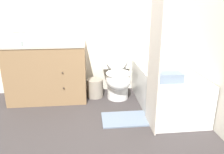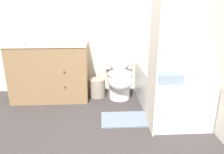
% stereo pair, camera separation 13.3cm
% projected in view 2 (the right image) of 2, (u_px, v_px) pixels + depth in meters
% --- Properties ---
extents(ground_plane, '(14.00, 14.00, 0.00)m').
position_uv_depth(ground_plane, '(99.00, 149.00, 2.18)').
color(ground_plane, '#383333').
extents(wall_back, '(8.00, 0.06, 2.50)m').
position_uv_depth(wall_back, '(97.00, 13.00, 3.34)').
color(wall_back, silver).
rests_on(wall_back, ground_plane).
extents(wall_right, '(0.05, 2.62, 2.50)m').
position_uv_depth(wall_right, '(206.00, 15.00, 2.62)').
color(wall_right, silver).
rests_on(wall_right, ground_plane).
extents(vanity_cabinet, '(1.12, 0.61, 0.85)m').
position_uv_depth(vanity_cabinet, '(51.00, 70.00, 3.27)').
color(vanity_cabinet, olive).
rests_on(vanity_cabinet, ground_plane).
extents(sink_faucet, '(0.14, 0.12, 0.12)m').
position_uv_depth(sink_faucet, '(51.00, 38.00, 3.31)').
color(sink_faucet, silver).
rests_on(sink_faucet, vanity_cabinet).
extents(toilet, '(0.41, 0.66, 0.85)m').
position_uv_depth(toilet, '(119.00, 75.00, 3.30)').
color(toilet, white).
rests_on(toilet, ground_plane).
extents(bathtub, '(0.68, 1.41, 0.52)m').
position_uv_depth(bathtub, '(167.00, 89.00, 3.01)').
color(bathtub, white).
rests_on(bathtub, ground_plane).
extents(shower_curtain, '(0.01, 0.40, 1.91)m').
position_uv_depth(shower_curtain, '(154.00, 46.00, 2.26)').
color(shower_curtain, silver).
rests_on(shower_curtain, ground_plane).
extents(wastebasket, '(0.25, 0.25, 0.28)m').
position_uv_depth(wastebasket, '(97.00, 88.00, 3.39)').
color(wastebasket, gray).
rests_on(wastebasket, ground_plane).
extents(tissue_box, '(0.14, 0.11, 0.11)m').
position_uv_depth(tissue_box, '(77.00, 37.00, 3.30)').
color(tissue_box, beige).
rests_on(tissue_box, vanity_cabinet).
extents(soap_dispenser, '(0.07, 0.07, 0.13)m').
position_uv_depth(soap_dispenser, '(81.00, 38.00, 3.12)').
color(soap_dispenser, white).
rests_on(soap_dispenser, vanity_cabinet).
extents(hand_towel_folded, '(0.26, 0.14, 0.06)m').
position_uv_depth(hand_towel_folded, '(15.00, 43.00, 2.92)').
color(hand_towel_folded, silver).
rests_on(hand_towel_folded, vanity_cabinet).
extents(bath_towel_folded, '(0.30, 0.18, 0.11)m').
position_uv_depth(bath_towel_folded, '(169.00, 78.00, 2.48)').
color(bath_towel_folded, slate).
rests_on(bath_towel_folded, bathtub).
extents(bath_mat, '(0.57, 0.38, 0.02)m').
position_uv_depth(bath_mat, '(124.00, 119.00, 2.73)').
color(bath_mat, slate).
rests_on(bath_mat, ground_plane).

